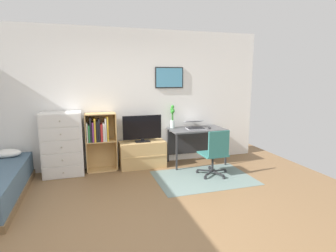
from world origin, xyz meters
The scene contains 12 objects.
ground_plane centered at (0.00, 0.00, 0.00)m, with size 7.20×7.20×0.00m, color brown.
wall_back_with_posters centered at (0.01, 2.43, 1.35)m, with size 6.12×0.09×2.70m.
area_rug centered at (1.39, 1.26, 0.00)m, with size 1.70×1.20×0.01m, color slate.
dresser centered at (-1.00, 2.15, 0.58)m, with size 0.70×0.46×1.16m.
bookshelf centered at (-0.34, 2.22, 0.67)m, with size 0.57×0.30×1.11m.
tv_stand centered at (0.48, 2.17, 0.26)m, with size 0.90×0.41×0.52m.
television centered at (0.48, 2.15, 0.78)m, with size 0.76×0.16×0.52m.
desk centered at (1.59, 2.14, 0.61)m, with size 1.12×0.61×0.74m.
office_chair centered at (1.62, 1.27, 0.46)m, with size 0.56×0.58×0.86m.
laptop centered at (1.57, 2.12, 0.80)m, with size 0.40×0.42×0.16m.
computer_mouse centered at (1.84, 2.00, 0.76)m, with size 0.06×0.10×0.03m, color #262628.
bamboo_vase centered at (1.14, 2.28, 0.99)m, with size 0.09×0.11×0.47m.
Camera 1 is at (-0.59, -3.00, 1.80)m, focal length 29.23 mm.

